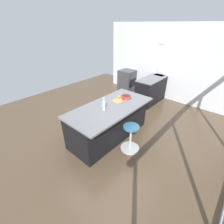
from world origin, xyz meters
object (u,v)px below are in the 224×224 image
Objects in this scene: cutting_board at (120,100)px; apple_green at (119,97)px; oven_range at (127,80)px; kitchen_island at (109,121)px; water_bottle at (104,105)px; apple_red at (123,99)px; stool_by_window at (130,138)px; fruit_bowl at (126,97)px.

apple_green reaches higher than cutting_board.
kitchen_island is (2.92, 1.61, 0.01)m from oven_range.
water_bottle is (3.15, 1.67, 0.57)m from oven_range.
apple_red is at bearing 122.25° from cutting_board.
stool_by_window is at bearing 56.69° from apple_green.
kitchen_island is at bearing 9.36° from apple_green.
kitchen_island is at bearing 28.90° from oven_range.
stool_by_window is 1.13m from apple_green.
apple_green is (-0.46, -0.08, 0.50)m from kitchen_island.
stool_by_window is 0.97m from water_bottle.
oven_range reaches higher than stool_by_window.
apple_green is 0.27× the size of water_bottle.
water_bottle is at bearing -74.29° from stool_by_window.
apple_red is at bearing 88.44° from apple_green.
water_bottle is at bearing 5.60° from cutting_board.
apple_red reaches higher than oven_range.
cutting_board is 0.22m from fruit_bowl.
oven_range is 2.80× the size of water_bottle.
stool_by_window is at bearing 57.17° from cutting_board.
apple_red is at bearing 170.52° from kitchen_island.
kitchen_island is 8.45× the size of fruit_bowl.
apple_green reaches higher than apple_red.
cutting_board is at bearing -11.45° from fruit_bowl.
cutting_board is 1.15× the size of water_bottle.
stool_by_window is 2.47× the size of fruit_bowl.
water_bottle is at bearing 1.27° from fruit_bowl.
apple_red is at bearing 34.45° from oven_range.
kitchen_island is 0.61m from water_bottle.
fruit_bowl reaches higher than oven_range.
cutting_board reaches higher than oven_range.
oven_range is at bearing -142.07° from stool_by_window.
water_bottle is (0.18, -0.65, 0.70)m from stool_by_window.
apple_red is 0.69m from water_bottle.
apple_green is (-0.06, -0.07, 0.05)m from cutting_board.
water_bottle is at bearing -1.57° from apple_red.
fruit_bowl is at bearing 168.55° from cutting_board.
oven_range is 3.34m from kitchen_island.
water_bottle reaches higher than kitchen_island.
apple_green is at bearing -169.05° from water_bottle.
water_bottle reaches higher than cutting_board.
stool_by_window is (0.05, 0.70, -0.14)m from kitchen_island.
fruit_bowl is (-0.62, 0.04, 0.47)m from kitchen_island.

